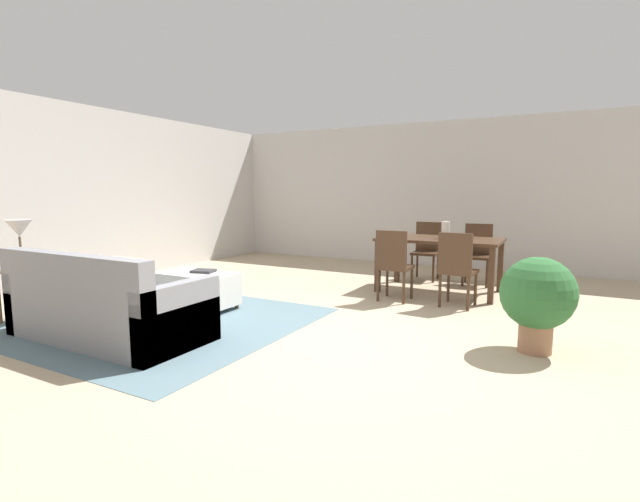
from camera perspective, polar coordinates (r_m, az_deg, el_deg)
name	(u,v)px	position (r m, az deg, el deg)	size (l,w,h in m)	color
ground_plane	(319,340)	(4.45, -0.13, -10.96)	(10.80, 10.80, 0.00)	tan
wall_back	(448,195)	(8.94, 15.59, 6.76)	(9.00, 0.12, 2.70)	beige
wall_left	(69,195)	(7.77, -28.81, 6.09)	(0.12, 11.00, 2.70)	beige
area_rug	(159,321)	(5.34, -19.35, -8.19)	(3.00, 2.80, 0.01)	slate
couch	(106,309)	(4.85, -25.11, -6.53)	(1.95, 0.91, 0.86)	gray
ottoman_table	(197,288)	(5.71, -15.09, -4.50)	(0.95, 0.53, 0.44)	silver
side_table	(23,280)	(5.86, -32.99, -3.06)	(0.40, 0.40, 0.58)	brown
table_lamp	(19,230)	(5.80, -33.35, 2.15)	(0.26, 0.26, 0.53)	brown
dining_table	(440,245)	(6.61, 14.68, 0.78)	(1.64, 0.95, 0.76)	#422B1C
dining_chair_near_left	(393,261)	(5.91, 9.12, -1.28)	(0.40, 0.40, 0.92)	#422B1C
dining_chair_near_right	(457,265)	(5.76, 16.66, -1.73)	(0.43, 0.43, 0.92)	#422B1C
dining_chair_far_left	(427,247)	(7.56, 13.14, 0.48)	(0.42, 0.42, 0.92)	#422B1C
dining_chair_far_right	(477,250)	(7.34, 19.01, 0.07)	(0.43, 0.43, 0.92)	#422B1C
vase_centerpiece	(446,230)	(6.55, 15.36, 2.53)	(0.11, 0.11, 0.24)	silver
book_on_ottoman	(203,271)	(5.68, -14.30, -2.43)	(0.26, 0.20, 0.03)	#333338
potted_plant	(538,296)	(4.41, 25.45, -5.13)	(0.63, 0.63, 0.84)	#996B4C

